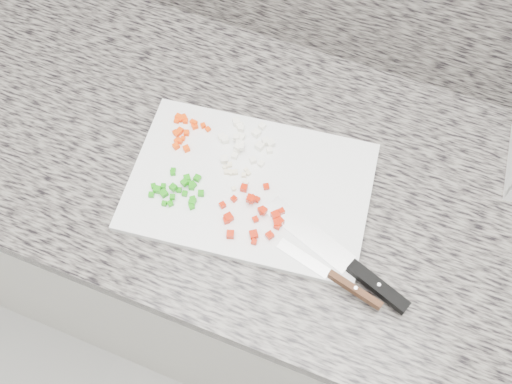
# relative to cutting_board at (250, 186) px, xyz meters

# --- Properties ---
(cabinet) EXTENTS (3.92, 0.62, 0.86)m
(cabinet) POSITION_rel_cutting_board_xyz_m (0.09, 0.06, -0.48)
(cabinet) COLOR white
(cabinet) RESTS_ON ground
(countertop) EXTENTS (3.96, 0.64, 0.04)m
(countertop) POSITION_rel_cutting_board_xyz_m (0.09, 0.06, -0.03)
(countertop) COLOR slate
(countertop) RESTS_ON cabinet
(cutting_board) EXTENTS (0.45, 0.33, 0.01)m
(cutting_board) POSITION_rel_cutting_board_xyz_m (0.00, 0.00, 0.00)
(cutting_board) COLOR white
(cutting_board) RESTS_ON countertop
(carrot_pile) EXTENTS (0.07, 0.08, 0.01)m
(carrot_pile) POSITION_rel_cutting_board_xyz_m (-0.15, 0.06, 0.01)
(carrot_pile) COLOR #FF4305
(carrot_pile) RESTS_ON cutting_board
(onion_pile) EXTENTS (0.11, 0.11, 0.02)m
(onion_pile) POSITION_rel_cutting_board_xyz_m (-0.04, 0.07, 0.01)
(onion_pile) COLOR white
(onion_pile) RESTS_ON cutting_board
(green_pepper_pile) EXTENTS (0.10, 0.08, 0.02)m
(green_pepper_pile) POSITION_rel_cutting_board_xyz_m (-0.11, -0.06, 0.01)
(green_pepper_pile) COLOR #1A910D
(green_pepper_pile) RESTS_ON cutting_board
(red_pepper_pile) EXTENTS (0.12, 0.12, 0.02)m
(red_pepper_pile) POSITION_rel_cutting_board_xyz_m (0.03, -0.06, 0.01)
(red_pepper_pile) COLOR #BF1902
(red_pepper_pile) RESTS_ON cutting_board
(garlic_pile) EXTENTS (0.06, 0.05, 0.01)m
(garlic_pile) POSITION_rel_cutting_board_xyz_m (-0.03, 0.01, 0.01)
(garlic_pile) COLOR #F2E5BB
(garlic_pile) RESTS_ON cutting_board
(chef_knife) EXTENTS (0.28, 0.13, 0.02)m
(chef_knife) POSITION_rel_cutting_board_xyz_m (0.22, -0.08, 0.01)
(chef_knife) COLOR silver
(chef_knife) RESTS_ON cutting_board
(paring_knife) EXTENTS (0.19, 0.06, 0.02)m
(paring_knife) POSITION_rel_cutting_board_xyz_m (0.21, -0.11, 0.01)
(paring_knife) COLOR silver
(paring_knife) RESTS_ON cutting_board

